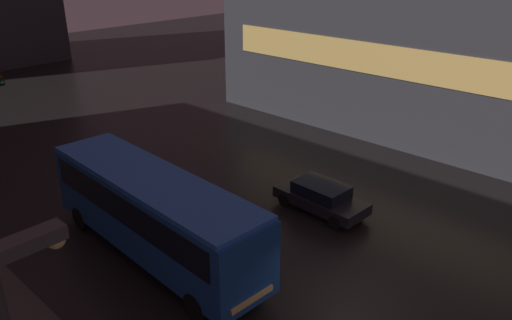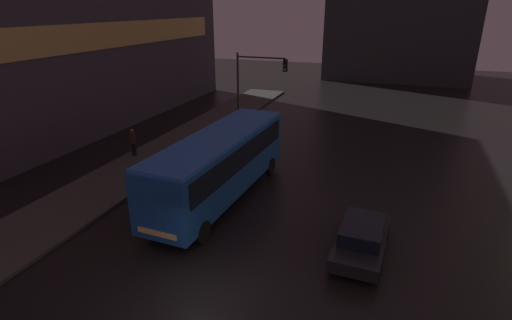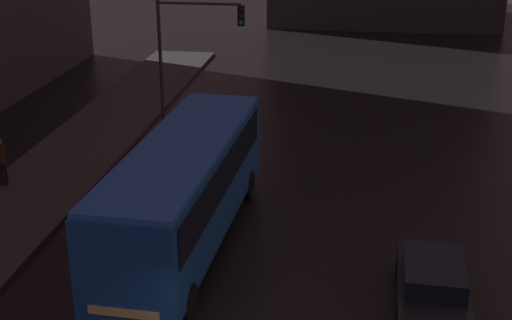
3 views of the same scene
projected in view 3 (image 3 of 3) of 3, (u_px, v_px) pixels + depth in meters
sidewalk_left at (29, 196)px, 25.59m from camera, size 4.00×48.00×0.15m
bus_near at (185, 183)px, 21.53m from camera, size 3.06×10.86×3.41m
car_taxi at (433, 284)px, 18.71m from camera, size 2.00×4.36×1.35m
pedestrian_near at (1, 158)px, 26.00m from camera, size 0.47×0.47×1.80m
traffic_light_main at (190, 38)px, 32.32m from camera, size 4.03×0.35×5.91m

